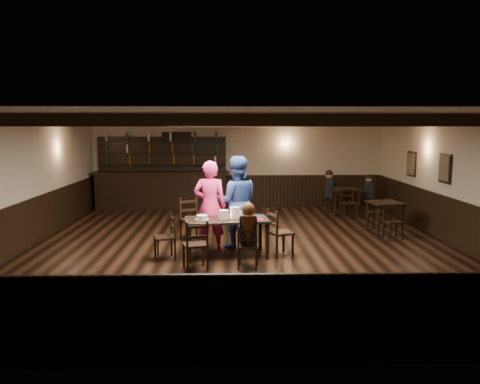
{
  "coord_description": "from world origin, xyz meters",
  "views": [
    {
      "loc": [
        -0.27,
        -9.62,
        2.5
      ],
      "look_at": [
        -0.04,
        0.2,
        1.13
      ],
      "focal_mm": 35.0,
      "sensor_mm": 36.0,
      "label": 1
    }
  ],
  "objects_px": {
    "chair_near_left": "(196,242)",
    "man_blue": "(236,202)",
    "dining_table": "(227,223)",
    "cake": "(202,217)",
    "bar_counter": "(162,185)",
    "chair_near_right": "(248,244)",
    "woman_pink": "(210,206)"
  },
  "relations": [
    {
      "from": "chair_near_left",
      "to": "man_blue",
      "type": "bearing_deg",
      "value": 65.57
    },
    {
      "from": "dining_table",
      "to": "cake",
      "type": "height_order",
      "value": "cake"
    },
    {
      "from": "man_blue",
      "to": "cake",
      "type": "distance_m",
      "value": 1.04
    },
    {
      "from": "chair_near_left",
      "to": "bar_counter",
      "type": "distance_m",
      "value": 6.55
    },
    {
      "from": "dining_table",
      "to": "chair_near_left",
      "type": "xyz_separation_m",
      "value": [
        -0.53,
        -0.87,
        -0.15
      ]
    },
    {
      "from": "dining_table",
      "to": "chair_near_right",
      "type": "bearing_deg",
      "value": -65.25
    },
    {
      "from": "chair_near_right",
      "to": "man_blue",
      "type": "xyz_separation_m",
      "value": [
        -0.18,
        1.54,
        0.5
      ]
    },
    {
      "from": "chair_near_left",
      "to": "bar_counter",
      "type": "bearing_deg",
      "value": 103.21
    },
    {
      "from": "woman_pink",
      "to": "cake",
      "type": "height_order",
      "value": "woman_pink"
    },
    {
      "from": "dining_table",
      "to": "bar_counter",
      "type": "bearing_deg",
      "value": 110.18
    },
    {
      "from": "woman_pink",
      "to": "dining_table",
      "type": "bearing_deg",
      "value": 128.02
    },
    {
      "from": "cake",
      "to": "chair_near_right",
      "type": "bearing_deg",
      "value": -41.96
    },
    {
      "from": "bar_counter",
      "to": "woman_pink",
      "type": "bearing_deg",
      "value": -71.32
    },
    {
      "from": "bar_counter",
      "to": "chair_near_right",
      "type": "bearing_deg",
      "value": -69.22
    },
    {
      "from": "man_blue",
      "to": "dining_table",
      "type": "bearing_deg",
      "value": 71.85
    },
    {
      "from": "bar_counter",
      "to": "chair_near_left",
      "type": "bearing_deg",
      "value": -76.79
    },
    {
      "from": "chair_near_right",
      "to": "man_blue",
      "type": "relative_size",
      "value": 0.41
    },
    {
      "from": "cake",
      "to": "dining_table",
      "type": "bearing_deg",
      "value": 6.81
    },
    {
      "from": "man_blue",
      "to": "cake",
      "type": "bearing_deg",
      "value": 46.72
    },
    {
      "from": "chair_near_right",
      "to": "cake",
      "type": "xyz_separation_m",
      "value": [
        -0.85,
        0.76,
        0.33
      ]
    },
    {
      "from": "man_blue",
      "to": "bar_counter",
      "type": "height_order",
      "value": "bar_counter"
    },
    {
      "from": "dining_table",
      "to": "chair_near_left",
      "type": "distance_m",
      "value": 1.03
    },
    {
      "from": "chair_near_left",
      "to": "chair_near_right",
      "type": "bearing_deg",
      "value": 3.5
    },
    {
      "from": "chair_near_right",
      "to": "cake",
      "type": "distance_m",
      "value": 1.18
    },
    {
      "from": "dining_table",
      "to": "chair_near_right",
      "type": "height_order",
      "value": "chair_near_right"
    },
    {
      "from": "dining_table",
      "to": "woman_pink",
      "type": "bearing_deg",
      "value": 123.02
    },
    {
      "from": "man_blue",
      "to": "cake",
      "type": "xyz_separation_m",
      "value": [
        -0.67,
        -0.78,
        -0.17
      ]
    },
    {
      "from": "chair_near_left",
      "to": "cake",
      "type": "bearing_deg",
      "value": 86.02
    },
    {
      "from": "woman_pink",
      "to": "chair_near_left",
      "type": "bearing_deg",
      "value": 87.22
    },
    {
      "from": "bar_counter",
      "to": "man_blue",
      "type": "bearing_deg",
      "value": -65.05
    },
    {
      "from": "dining_table",
      "to": "cake",
      "type": "xyz_separation_m",
      "value": [
        -0.47,
        -0.06,
        0.12
      ]
    },
    {
      "from": "chair_near_left",
      "to": "chair_near_right",
      "type": "height_order",
      "value": "chair_near_left"
    }
  ]
}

